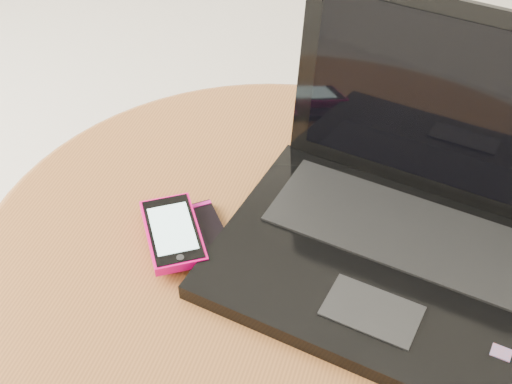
% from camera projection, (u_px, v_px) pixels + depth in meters
% --- Properties ---
extents(table, '(0.68, 0.68, 0.54)m').
position_uv_depth(table, '(271.00, 317.00, 0.84)').
color(table, '#5D2E1C').
rests_on(table, ground).
extents(laptop, '(0.41, 0.35, 0.24)m').
position_uv_depth(laptop, '(411.00, 222.00, 0.73)').
color(laptop, black).
rests_on(laptop, table).
extents(phone_black, '(0.11, 0.11, 0.01)m').
position_uv_depth(phone_black, '(202.00, 237.00, 0.77)').
color(phone_black, black).
rests_on(phone_black, table).
extents(phone_pink, '(0.11, 0.12, 0.01)m').
position_uv_depth(phone_pink, '(173.00, 232.00, 0.76)').
color(phone_pink, '#E00365').
rests_on(phone_pink, phone_black).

